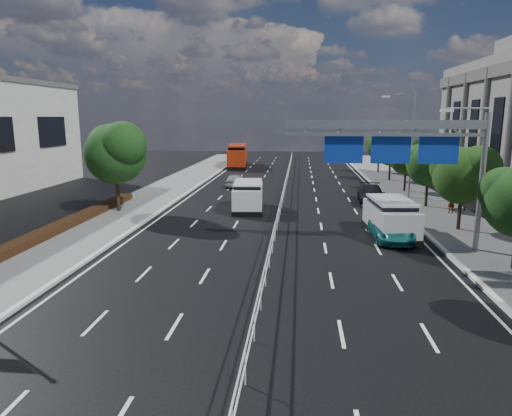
{
  "coord_description": "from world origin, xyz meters",
  "views": [
    {
      "loc": [
        1.33,
        -14.06,
        6.99
      ],
      "look_at": [
        -0.85,
        8.71,
        2.4
      ],
      "focal_mm": 32.0,
      "sensor_mm": 36.0,
      "label": 1
    }
  ],
  "objects_px": {
    "red_bus": "(238,155)",
    "silver_minivan": "(391,218)",
    "parked_car_dark": "(371,194)",
    "parked_car_teal": "(391,230)",
    "pedestrian_a": "(451,203)",
    "near_car_dark": "(238,161)",
    "overhead_gantry": "(406,144)",
    "near_car_silver": "(235,180)",
    "white_minivan": "(248,196)",
    "pedestrian_b": "(461,200)"
  },
  "relations": [
    {
      "from": "pedestrian_b",
      "to": "overhead_gantry",
      "type": "bearing_deg",
      "value": 72.42
    },
    {
      "from": "pedestrian_a",
      "to": "silver_minivan",
      "type": "bearing_deg",
      "value": 32.8
    },
    {
      "from": "pedestrian_a",
      "to": "near_car_dark",
      "type": "bearing_deg",
      "value": -73.8
    },
    {
      "from": "red_bus",
      "to": "silver_minivan",
      "type": "relative_size",
      "value": 1.95
    },
    {
      "from": "parked_car_teal",
      "to": "pedestrian_b",
      "type": "relative_size",
      "value": 2.9
    },
    {
      "from": "near_car_silver",
      "to": "silver_minivan",
      "type": "relative_size",
      "value": 0.71
    },
    {
      "from": "overhead_gantry",
      "to": "parked_car_teal",
      "type": "relative_size",
      "value": 2.3
    },
    {
      "from": "parked_car_dark",
      "to": "pedestrian_a",
      "type": "height_order",
      "value": "pedestrian_a"
    },
    {
      "from": "silver_minivan",
      "to": "parked_car_teal",
      "type": "height_order",
      "value": "silver_minivan"
    },
    {
      "from": "overhead_gantry",
      "to": "near_car_dark",
      "type": "relative_size",
      "value": 2.25
    },
    {
      "from": "red_bus",
      "to": "silver_minivan",
      "type": "xyz_separation_m",
      "value": [
        14.3,
        -37.38,
        -0.55
      ]
    },
    {
      "from": "near_car_silver",
      "to": "pedestrian_a",
      "type": "bearing_deg",
      "value": 147.14
    },
    {
      "from": "red_bus",
      "to": "near_car_dark",
      "type": "relative_size",
      "value": 2.35
    },
    {
      "from": "pedestrian_b",
      "to": "white_minivan",
      "type": "bearing_deg",
      "value": 17.48
    },
    {
      "from": "white_minivan",
      "to": "red_bus",
      "type": "distance_m",
      "value": 31.06
    },
    {
      "from": "white_minivan",
      "to": "near_car_dark",
      "type": "xyz_separation_m",
      "value": [
        -4.92,
        30.51,
        -0.33
      ]
    },
    {
      "from": "silver_minivan",
      "to": "parked_car_dark",
      "type": "relative_size",
      "value": 1.08
    },
    {
      "from": "red_bus",
      "to": "pedestrian_a",
      "type": "xyz_separation_m",
      "value": [
        19.81,
        -30.99,
        -0.74
      ]
    },
    {
      "from": "overhead_gantry",
      "to": "pedestrian_a",
      "type": "bearing_deg",
      "value": 59.55
    },
    {
      "from": "overhead_gantry",
      "to": "parked_car_teal",
      "type": "height_order",
      "value": "overhead_gantry"
    },
    {
      "from": "pedestrian_a",
      "to": "parked_car_dark",
      "type": "bearing_deg",
      "value": -54.71
    },
    {
      "from": "near_car_silver",
      "to": "silver_minivan",
      "type": "distance_m",
      "value": 21.87
    },
    {
      "from": "red_bus",
      "to": "parked_car_teal",
      "type": "height_order",
      "value": "red_bus"
    },
    {
      "from": "parked_car_dark",
      "to": "pedestrian_a",
      "type": "xyz_separation_m",
      "value": [
        5.06,
        -3.99,
        0.17
      ]
    },
    {
      "from": "near_car_dark",
      "to": "pedestrian_a",
      "type": "height_order",
      "value": "pedestrian_a"
    },
    {
      "from": "red_bus",
      "to": "parked_car_teal",
      "type": "xyz_separation_m",
      "value": [
        14.14,
        -38.51,
        -1.01
      ]
    },
    {
      "from": "overhead_gantry",
      "to": "near_car_silver",
      "type": "bearing_deg",
      "value": 119.14
    },
    {
      "from": "white_minivan",
      "to": "pedestrian_a",
      "type": "relative_size",
      "value": 3.43
    },
    {
      "from": "parked_car_dark",
      "to": "pedestrian_a",
      "type": "relative_size",
      "value": 3.33
    },
    {
      "from": "near_car_silver",
      "to": "silver_minivan",
      "type": "height_order",
      "value": "silver_minivan"
    },
    {
      "from": "overhead_gantry",
      "to": "silver_minivan",
      "type": "distance_m",
      "value": 5.47
    },
    {
      "from": "near_car_dark",
      "to": "parked_car_dark",
      "type": "relative_size",
      "value": 0.9
    },
    {
      "from": "near_car_dark",
      "to": "parked_car_teal",
      "type": "distance_m",
      "value": 40.87
    },
    {
      "from": "overhead_gantry",
      "to": "silver_minivan",
      "type": "height_order",
      "value": "overhead_gantry"
    },
    {
      "from": "overhead_gantry",
      "to": "white_minivan",
      "type": "relative_size",
      "value": 1.96
    },
    {
      "from": "white_minivan",
      "to": "pedestrian_b",
      "type": "relative_size",
      "value": 3.39
    },
    {
      "from": "red_bus",
      "to": "silver_minivan",
      "type": "distance_m",
      "value": 40.02
    },
    {
      "from": "parked_car_dark",
      "to": "pedestrian_a",
      "type": "distance_m",
      "value": 6.45
    },
    {
      "from": "near_car_silver",
      "to": "near_car_dark",
      "type": "relative_size",
      "value": 0.86
    },
    {
      "from": "red_bus",
      "to": "parked_car_dark",
      "type": "height_order",
      "value": "red_bus"
    },
    {
      "from": "pedestrian_a",
      "to": "pedestrian_b",
      "type": "relative_size",
      "value": 0.99
    },
    {
      "from": "parked_car_teal",
      "to": "pedestrian_a",
      "type": "bearing_deg",
      "value": 52.56
    },
    {
      "from": "near_car_dark",
      "to": "parked_car_dark",
      "type": "xyz_separation_m",
      "value": [
        14.7,
        -26.85,
        -0.02
      ]
    },
    {
      "from": "parked_car_teal",
      "to": "parked_car_dark",
      "type": "xyz_separation_m",
      "value": [
        0.6,
        11.51,
        0.11
      ]
    },
    {
      "from": "red_bus",
      "to": "pedestrian_a",
      "type": "relative_size",
      "value": 7.03
    },
    {
      "from": "overhead_gantry",
      "to": "pedestrian_a",
      "type": "distance_m",
      "value": 11.95
    },
    {
      "from": "overhead_gantry",
      "to": "red_bus",
      "type": "distance_m",
      "value": 43.07
    },
    {
      "from": "parked_car_teal",
      "to": "pedestrian_b",
      "type": "distance_m",
      "value": 11.01
    },
    {
      "from": "overhead_gantry",
      "to": "white_minivan",
      "type": "xyz_separation_m",
      "value": [
        -9.27,
        9.8,
        -4.53
      ]
    },
    {
      "from": "pedestrian_a",
      "to": "pedestrian_b",
      "type": "height_order",
      "value": "pedestrian_b"
    }
  ]
}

